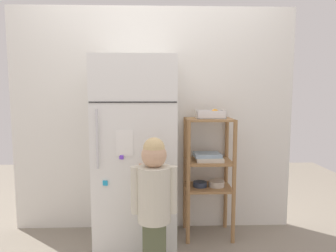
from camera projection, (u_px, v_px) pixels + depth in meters
name	position (u px, v px, depth m)	size (l,w,h in m)	color
ground_plane	(153.00, 242.00, 2.73)	(6.00, 6.00, 0.00)	gray
kitchen_wall_back	(153.00, 120.00, 2.94)	(2.70, 0.03, 2.13)	silver
refrigerator	(136.00, 152.00, 2.66)	(0.69, 0.59, 1.63)	white
child_standing	(154.00, 194.00, 2.16)	(0.33, 0.24, 1.02)	#565E42
pantry_shelf_unit	(209.00, 166.00, 2.79)	(0.44, 0.35, 1.10)	#9E7247
fruit_bin	(212.00, 115.00, 2.75)	(0.26, 0.19, 0.08)	white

